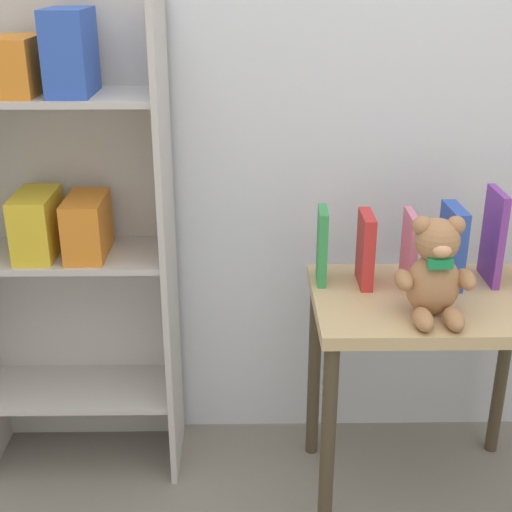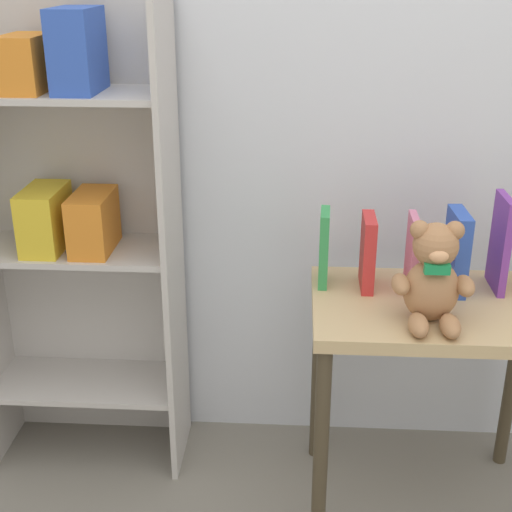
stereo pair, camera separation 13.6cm
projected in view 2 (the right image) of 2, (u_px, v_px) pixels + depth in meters
The scene contains 9 objects.
wall_back at pixel (385, 58), 2.03m from camera, with size 4.80×0.06×2.50m.
bookshelf_side at pixel (75, 215), 2.11m from camera, with size 0.61×0.29×1.43m.
display_table at pixel (432, 338), 1.94m from camera, with size 0.66×0.45×0.66m.
teddy_bear at pixel (433, 277), 1.76m from camera, with size 0.20×0.19×0.27m.
book_standing_green at pixel (324, 248), 1.98m from camera, with size 0.03×0.11×0.21m, color #33934C.
book_standing_red at pixel (368, 252), 1.96m from camera, with size 0.03×0.13×0.21m, color red.
book_standing_pink at pixel (412, 254), 1.95m from camera, with size 0.02×0.13×0.21m, color #D17093.
book_standing_blue at pixel (457, 252), 1.94m from camera, with size 0.04×0.14×0.23m, color #2D51B7.
book_standing_purple at pixel (500, 243), 1.94m from camera, with size 0.02×0.14×0.27m, color purple.
Camera 2 is at (-0.24, -0.73, 1.50)m, focal length 50.00 mm.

